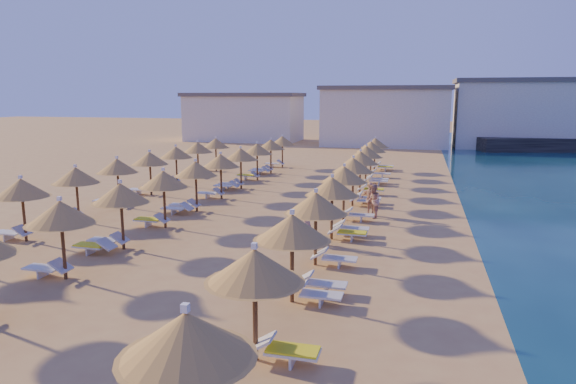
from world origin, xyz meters
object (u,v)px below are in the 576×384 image
(beachgoer_b, at_px, (373,201))
(beachgoer_c, at_px, (370,199))
(beachgoer_a, at_px, (307,223))
(parasol_row_west, at_px, (196,170))
(parasol_row_east, at_px, (344,175))

(beachgoer_b, relative_size, beachgoer_c, 0.99)
(beachgoer_a, bearing_deg, beachgoer_c, 171.17)
(parasol_row_west, bearing_deg, beachgoer_c, 8.54)
(parasol_row_west, xyz_separation_m, beachgoer_c, (9.07, 1.36, -1.39))
(beachgoer_c, bearing_deg, beachgoer_b, -42.38)
(parasol_row_west, height_order, beachgoer_b, parasol_row_west)
(parasol_row_east, relative_size, parasol_row_west, 1.00)
(parasol_row_east, distance_m, parasol_row_west, 7.90)
(parasol_row_east, height_order, beachgoer_b, parasol_row_east)
(parasol_row_west, distance_m, beachgoer_b, 9.42)
(beachgoer_c, relative_size, beachgoer_a, 0.97)
(beachgoer_b, relative_size, beachgoer_a, 0.95)
(parasol_row_east, xyz_separation_m, beachgoer_c, (1.18, 1.36, -1.39))
(parasol_row_east, height_order, beachgoer_a, parasol_row_east)
(parasol_row_east, distance_m, beachgoer_c, 2.27)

